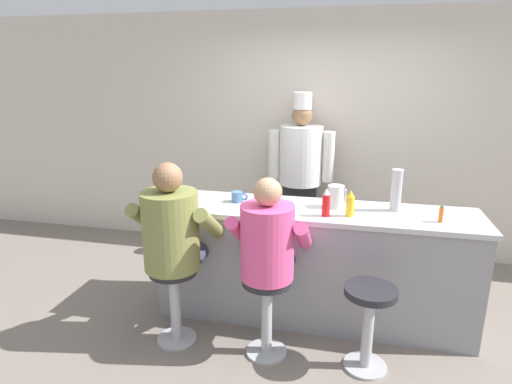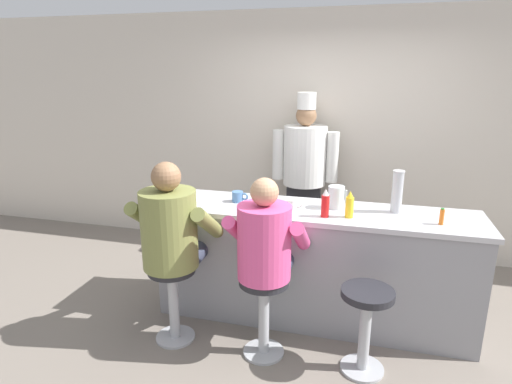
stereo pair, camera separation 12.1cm
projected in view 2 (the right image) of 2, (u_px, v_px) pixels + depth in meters
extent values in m
plane|color=slate|center=(305.00, 336.00, 3.44)|extent=(20.00, 20.00, 0.00)
cube|color=beige|center=(334.00, 136.00, 4.79)|extent=(10.00, 0.06, 2.70)
cube|color=gray|center=(313.00, 266.00, 3.61)|extent=(2.57, 0.61, 0.93)
cube|color=#BCBCC1|center=(315.00, 212.00, 3.48)|extent=(2.62, 0.64, 0.04)
cylinder|color=red|center=(325.00, 206.00, 3.27)|extent=(0.06, 0.06, 0.17)
cone|color=white|center=(326.00, 192.00, 3.24)|extent=(0.05, 0.05, 0.05)
cylinder|color=yellow|center=(349.00, 207.00, 3.26)|extent=(0.06, 0.06, 0.16)
cone|color=yellow|center=(350.00, 194.00, 3.24)|extent=(0.05, 0.05, 0.05)
cylinder|color=orange|center=(442.00, 217.00, 3.12)|extent=(0.03, 0.03, 0.12)
cylinder|color=#287F2D|center=(443.00, 209.00, 3.10)|extent=(0.02, 0.02, 0.01)
cylinder|color=silver|center=(336.00, 197.00, 3.48)|extent=(0.13, 0.13, 0.19)
cube|color=silver|center=(346.00, 197.00, 3.46)|extent=(0.02, 0.02, 0.11)
cylinder|color=white|center=(188.00, 202.00, 3.64)|extent=(0.24, 0.24, 0.02)
ellipsoid|color=#E0BC60|center=(188.00, 199.00, 3.64)|extent=(0.11, 0.08, 0.03)
cylinder|color=#B24C47|center=(263.00, 201.00, 3.60)|extent=(0.15, 0.15, 0.06)
cylinder|color=white|center=(292.00, 205.00, 3.46)|extent=(0.08, 0.08, 0.08)
torus|color=white|center=(299.00, 205.00, 3.45)|extent=(0.06, 0.01, 0.06)
cylinder|color=#4C7AB2|center=(237.00, 197.00, 3.66)|extent=(0.09, 0.09, 0.09)
torus|color=#4C7AB2|center=(244.00, 197.00, 3.65)|extent=(0.07, 0.02, 0.07)
cylinder|color=#B7BABF|center=(397.00, 192.00, 3.36)|extent=(0.08, 0.08, 0.33)
cylinder|color=silver|center=(399.00, 171.00, 3.31)|extent=(0.09, 0.09, 0.01)
cylinder|color=#B2B5BA|center=(176.00, 337.00, 3.42)|extent=(0.31, 0.31, 0.02)
cylinder|color=#B2B5BA|center=(174.00, 303.00, 3.34)|extent=(0.08, 0.08, 0.59)
cylinder|color=#232328|center=(172.00, 269.00, 3.26)|extent=(0.36, 0.36, 0.05)
cylinder|color=#33384C|center=(171.00, 252.00, 3.46)|extent=(0.16, 0.42, 0.16)
cylinder|color=#33384C|center=(195.00, 254.00, 3.41)|extent=(0.16, 0.42, 0.16)
cylinder|color=olive|center=(169.00, 229.00, 3.17)|extent=(0.42, 0.42, 0.59)
cylinder|color=olive|center=(145.00, 217.00, 3.33)|extent=(0.11, 0.45, 0.36)
cylinder|color=olive|center=(208.00, 223.00, 3.20)|extent=(0.11, 0.45, 0.36)
sphere|color=#8C6647|center=(166.00, 177.00, 3.06)|extent=(0.22, 0.22, 0.22)
cylinder|color=#B2B5BA|center=(264.00, 351.00, 3.24)|extent=(0.31, 0.31, 0.02)
cylinder|color=#B2B5BA|center=(264.00, 316.00, 3.16)|extent=(0.08, 0.08, 0.59)
cylinder|color=#232328|center=(264.00, 280.00, 3.08)|extent=(0.36, 0.36, 0.05)
cylinder|color=#33384C|center=(258.00, 263.00, 3.27)|extent=(0.14, 0.38, 0.14)
cylinder|color=#33384C|center=(282.00, 266.00, 3.22)|extent=(0.14, 0.38, 0.14)
cylinder|color=#E54C8C|center=(264.00, 242.00, 2.99)|extent=(0.38, 0.38, 0.54)
cylinder|color=#E54C8C|center=(236.00, 230.00, 3.15)|extent=(0.10, 0.41, 0.33)
cylinder|color=#E54C8C|center=(301.00, 237.00, 3.03)|extent=(0.10, 0.41, 0.33)
sphere|color=tan|center=(264.00, 192.00, 2.89)|extent=(0.20, 0.20, 0.20)
cylinder|color=#B2B5BA|center=(362.00, 368.00, 3.06)|extent=(0.31, 0.31, 0.02)
cylinder|color=#B2B5BA|center=(365.00, 331.00, 2.98)|extent=(0.08, 0.08, 0.59)
cylinder|color=#232328|center=(368.00, 293.00, 2.90)|extent=(0.36, 0.36, 0.05)
cube|color=#232328|center=(303.00, 220.00, 4.84)|extent=(0.35, 0.20, 0.85)
cube|color=white|center=(303.00, 207.00, 4.75)|extent=(0.32, 0.02, 0.51)
cylinder|color=white|center=(305.00, 156.00, 4.64)|extent=(0.46, 0.46, 0.64)
sphere|color=#8C6647|center=(306.00, 116.00, 4.52)|extent=(0.22, 0.22, 0.22)
cylinder|color=white|center=(307.00, 101.00, 4.48)|extent=(0.20, 0.20, 0.18)
cylinder|color=white|center=(278.00, 154.00, 4.71)|extent=(0.13, 0.13, 0.54)
cylinder|color=white|center=(332.00, 157.00, 4.57)|extent=(0.13, 0.13, 0.54)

